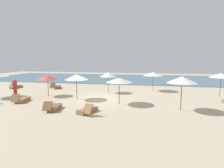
# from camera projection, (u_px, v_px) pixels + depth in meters

# --- Properties ---
(ground_plane) EXTENTS (60.00, 60.00, 0.00)m
(ground_plane) POSITION_uv_depth(u_px,v_px,m) (96.00, 99.00, 16.11)
(ground_plane) COLOR #BCAD8E
(ocean_water) EXTENTS (48.00, 16.00, 0.06)m
(ocean_water) POSITION_uv_depth(u_px,v_px,m) (124.00, 78.00, 32.62)
(ocean_water) COLOR #476B7F
(ocean_water) RESTS_ON ground_plane
(umbrella_0) EXTENTS (1.93, 1.93, 2.28)m
(umbrella_0) POSITION_uv_depth(u_px,v_px,m) (182.00, 80.00, 12.20)
(umbrella_0) COLOR brown
(umbrella_0) RESTS_ON ground_plane
(umbrella_2) EXTENTS (1.73, 1.73, 2.12)m
(umbrella_2) POSITION_uv_depth(u_px,v_px,m) (108.00, 74.00, 18.77)
(umbrella_2) COLOR brown
(umbrella_2) RESTS_ON ground_plane
(umbrella_3) EXTENTS (2.10, 2.10, 2.02)m
(umbrella_3) POSITION_uv_depth(u_px,v_px,m) (153.00, 74.00, 19.83)
(umbrella_3) COLOR brown
(umbrella_3) RESTS_ON ground_plane
(umbrella_4) EXTENTS (1.76, 1.76, 1.96)m
(umbrella_4) POSITION_uv_depth(u_px,v_px,m) (48.00, 77.00, 17.14)
(umbrella_4) COLOR brown
(umbrella_4) RESTS_ON ground_plane
(umbrella_5) EXTENTS (1.91, 1.91, 2.13)m
(umbrella_5) POSITION_uv_depth(u_px,v_px,m) (76.00, 77.00, 15.65)
(umbrella_5) COLOR brown
(umbrella_5) RESTS_ON ground_plane
(umbrella_6) EXTENTS (1.98, 1.98, 2.00)m
(umbrella_6) POSITION_uv_depth(u_px,v_px,m) (119.00, 80.00, 14.03)
(umbrella_6) COLOR brown
(umbrella_6) RESTS_ON ground_plane
(umbrella_7) EXTENTS (2.06, 2.06, 2.15)m
(umbrella_7) POSITION_uv_depth(u_px,v_px,m) (221.00, 75.00, 16.83)
(umbrella_7) COLOR brown
(umbrella_7) RESTS_ON ground_plane
(lounger_0) EXTENTS (0.68, 1.69, 0.72)m
(lounger_0) POSITION_uv_depth(u_px,v_px,m) (16.00, 87.00, 21.93)
(lounger_0) COLOR olive
(lounger_0) RESTS_ON ground_plane
(lounger_1) EXTENTS (1.14, 1.75, 0.73)m
(lounger_1) POSITION_uv_depth(u_px,v_px,m) (88.00, 110.00, 11.88)
(lounger_1) COLOR olive
(lounger_1) RESTS_ON ground_plane
(lounger_2) EXTENTS (0.92, 1.77, 0.69)m
(lounger_2) POSITION_uv_depth(u_px,v_px,m) (54.00, 107.00, 12.58)
(lounger_2) COLOR brown
(lounger_2) RESTS_ON ground_plane
(lounger_3) EXTENTS (0.89, 1.73, 0.73)m
(lounger_3) POSITION_uv_depth(u_px,v_px,m) (22.00, 100.00, 14.92)
(lounger_3) COLOR olive
(lounger_3) RESTS_ON ground_plane
(lounger_6) EXTENTS (1.18, 1.78, 0.69)m
(lounger_6) POSITION_uv_depth(u_px,v_px,m) (57.00, 87.00, 21.73)
(lounger_6) COLOR brown
(lounger_6) RESTS_ON ground_plane
(person_0) EXTENTS (0.51, 0.51, 1.65)m
(person_0) POSITION_uv_depth(u_px,v_px,m) (15.00, 88.00, 16.97)
(person_0) COLOR #BF3338
(person_0) RESTS_ON ground_plane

